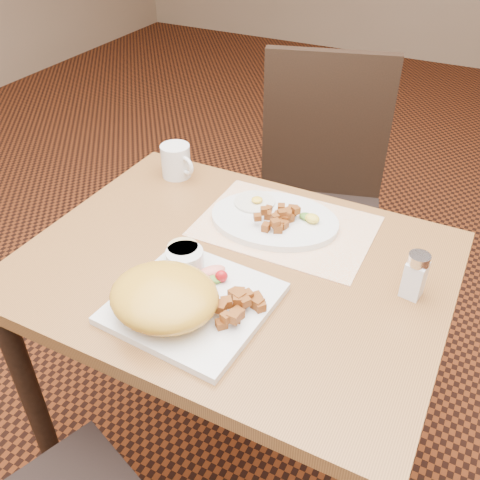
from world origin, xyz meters
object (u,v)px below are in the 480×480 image
Objects in this scene: table at (234,299)px; plate_oval at (274,220)px; plate_square at (194,303)px; salt_shaker at (415,275)px; coffee_mug at (176,161)px; chair_far at (319,190)px.

table is 0.21m from plate_oval.
plate_oval is (0.02, 0.33, 0.00)m from plate_square.
salt_shaker reaches higher than coffee_mug.
plate_oval is (0.02, 0.17, 0.12)m from table.
chair_far is 0.80m from salt_shaker.
chair_far is (-0.05, 0.70, -0.10)m from table.
salt_shaker reaches higher than plate_square.
plate_oval is at bearing -15.43° from coffee_mug.
plate_oval is 0.34m from coffee_mug.
table is 8.31× the size of coffee_mug.
chair_far is at bearing 92.78° from plate_square.
salt_shaker is at bearing 31.56° from plate_square.
table is 0.93× the size of chair_far.
plate_oval is (0.07, -0.53, 0.22)m from chair_far.
chair_far is at bearing 122.87° from salt_shaker.
table is 3.21× the size of plate_square.
coffee_mug is at bearing 164.57° from plate_oval.
plate_oval is 0.36m from salt_shaker.
plate_oval is 2.81× the size of coffee_mug.
chair_far is 3.46× the size of plate_square.
salt_shaker is (0.41, -0.64, 0.26)m from chair_far.
salt_shaker is 0.92× the size of coffee_mug.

